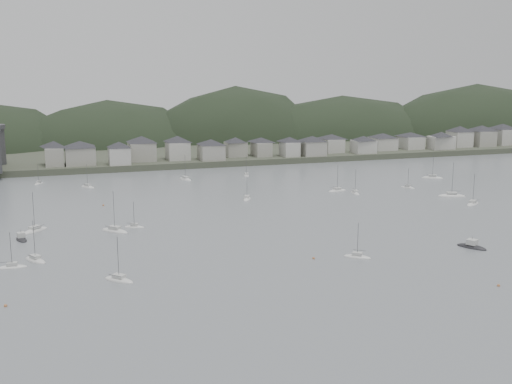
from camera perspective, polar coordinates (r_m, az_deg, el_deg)
name	(u,v)px	position (r m, az deg, el deg)	size (l,w,h in m)	color
ground	(357,276)	(145.59, 9.32, -7.69)	(900.00, 900.00, 0.00)	slate
far_shore_land	(155,140)	(424.33, -9.33, 4.79)	(900.00, 250.00, 3.00)	#383D2D
forested_ridge	(169,163)	(401.65, -8.02, 2.65)	(851.55, 103.94, 102.57)	black
waterfront_town	(283,144)	(328.49, 2.50, 4.41)	(451.48, 28.46, 12.92)	#9A988C
moored_fleet	(225,213)	(205.61, -2.88, -1.98)	(230.24, 162.97, 14.02)	silver
motor_launch_near	(472,247)	(175.99, 19.29, -4.79)	(6.58, 8.73, 3.98)	black
motor_launch_far	(21,239)	(185.77, -20.85, -4.07)	(4.25, 7.51, 3.71)	black
mooring_buoys	(305,243)	(170.98, 4.53, -4.69)	(176.40, 113.45, 0.70)	#AF6A3A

